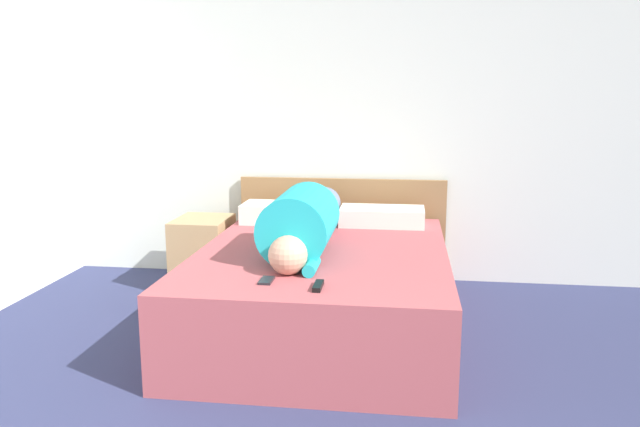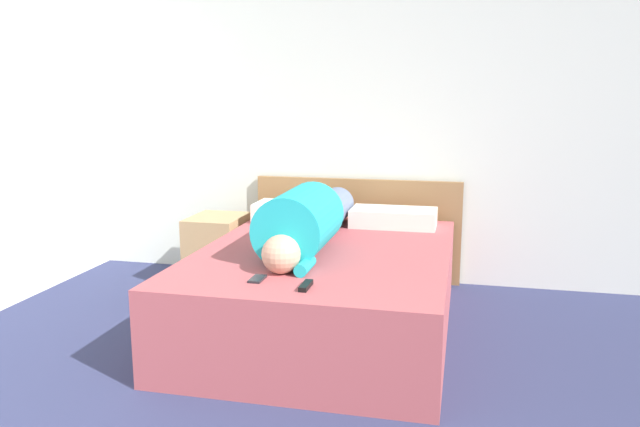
{
  "view_description": "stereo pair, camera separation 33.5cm",
  "coord_description": "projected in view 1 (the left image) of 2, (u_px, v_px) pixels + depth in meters",
  "views": [
    {
      "loc": [
        0.51,
        -0.98,
        1.46
      ],
      "look_at": [
        0.03,
        2.57,
        0.77
      ],
      "focal_mm": 35.0,
      "sensor_mm": 36.0,
      "label": 1
    },
    {
      "loc": [
        0.84,
        -0.91,
        1.46
      ],
      "look_at": [
        0.03,
        2.57,
        0.77
      ],
      "focal_mm": 35.0,
      "sensor_mm": 36.0,
      "label": 2
    }
  ],
  "objects": [
    {
      "name": "wall_back",
      "position": [
        340.0,
        114.0,
        4.86
      ],
      "size": [
        5.62,
        0.06,
        2.6
      ],
      "color": "silver",
      "rests_on": "ground_plane"
    },
    {
      "name": "bed",
      "position": [
        323.0,
        289.0,
        3.89
      ],
      "size": [
        1.5,
        2.06,
        0.52
      ],
      "color": "#A84C51",
      "rests_on": "ground_plane"
    },
    {
      "name": "headboard",
      "position": [
        342.0,
        229.0,
        4.96
      ],
      "size": [
        1.62,
        0.04,
        0.8
      ],
      "color": "olive",
      "rests_on": "ground_plane"
    },
    {
      "name": "nightstand",
      "position": [
        203.0,
        253.0,
        4.72
      ],
      "size": [
        0.39,
        0.48,
        0.54
      ],
      "color": "tan",
      "rests_on": "ground_plane"
    },
    {
      "name": "person_lying",
      "position": [
        305.0,
        221.0,
        3.83
      ],
      "size": [
        0.4,
        1.61,
        0.4
      ],
      "color": "tan",
      "rests_on": "bed"
    },
    {
      "name": "pillow_near_headboard",
      "position": [
        286.0,
        213.0,
        4.62
      ],
      "size": [
        0.64,
        0.33,
        0.14
      ],
      "color": "silver",
      "rests_on": "bed"
    },
    {
      "name": "pillow_second",
      "position": [
        382.0,
        216.0,
        4.53
      ],
      "size": [
        0.61,
        0.33,
        0.13
      ],
      "color": "silver",
      "rests_on": "bed"
    },
    {
      "name": "tv_remote",
      "position": [
        318.0,
        286.0,
        3.05
      ],
      "size": [
        0.04,
        0.15,
        0.02
      ],
      "color": "black",
      "rests_on": "bed"
    },
    {
      "name": "cell_phone",
      "position": [
        267.0,
        280.0,
        3.16
      ],
      "size": [
        0.06,
        0.13,
        0.01
      ],
      "color": "black",
      "rests_on": "bed"
    }
  ]
}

